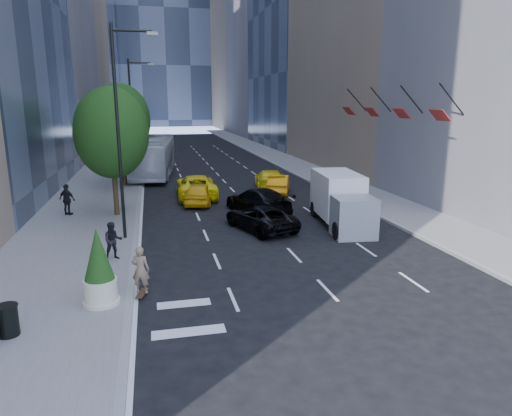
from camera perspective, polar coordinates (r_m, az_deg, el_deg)
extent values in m
plane|color=black|center=(20.38, 2.09, -6.11)|extent=(160.00, 160.00, 0.00)
cube|color=slate|center=(49.18, -17.51, 4.79)|extent=(6.00, 120.00, 0.15)
cube|color=slate|center=(51.27, 4.24, 5.68)|extent=(4.00, 120.00, 0.15)
cube|color=#7C6E56|center=(121.05, 0.13, 21.85)|extent=(20.00, 24.00, 50.00)
cylinder|color=black|center=(22.67, -16.83, 8.63)|extent=(0.16, 0.16, 10.00)
cylinder|color=black|center=(22.79, -15.26, 20.61)|extent=(1.80, 0.12, 0.12)
cube|color=#99998C|center=(22.77, -12.83, 20.49)|extent=(0.50, 0.22, 0.15)
cylinder|color=black|center=(40.63, -15.27, 10.49)|extent=(0.16, 0.16, 10.00)
cylinder|color=black|center=(40.69, -14.36, 17.18)|extent=(1.80, 0.12, 0.12)
cube|color=#99998C|center=(40.68, -13.03, 17.11)|extent=(0.50, 0.22, 0.15)
cylinder|color=#2F2312|center=(28.10, -17.18, 2.33)|extent=(0.30, 0.30, 3.15)
ellipsoid|color=#11370F|center=(27.71, -17.63, 8.95)|extent=(4.20, 4.20, 5.25)
cylinder|color=#2F2312|center=(37.95, -16.18, 5.25)|extent=(0.30, 0.30, 3.38)
ellipsoid|color=#11370F|center=(37.66, -16.52, 10.51)|extent=(4.50, 4.50, 5.62)
cylinder|color=#2F2312|center=(50.87, -15.43, 6.93)|extent=(0.30, 0.30, 2.93)
ellipsoid|color=#11370F|center=(50.66, -15.64, 10.33)|extent=(3.90, 3.90, 4.88)
cylinder|color=black|center=(58.72, -14.42, 8.88)|extent=(0.14, 0.14, 5.20)
imported|color=black|center=(58.63, -14.51, 10.44)|extent=(2.48, 0.53, 1.00)
cylinder|color=black|center=(27.76, 23.27, 12.39)|extent=(1.75, 0.08, 1.75)
cube|color=maroon|center=(27.40, 21.98, 10.72)|extent=(0.64, 1.30, 0.64)
cylinder|color=black|center=(31.10, 18.88, 12.71)|extent=(1.75, 0.08, 1.75)
cube|color=maroon|center=(30.78, 17.71, 11.21)|extent=(0.64, 1.30, 0.64)
cylinder|color=black|center=(34.58, 15.35, 12.92)|extent=(1.75, 0.08, 1.75)
cube|color=maroon|center=(34.29, 14.28, 11.56)|extent=(0.64, 1.30, 0.64)
cylinder|color=black|center=(38.16, 12.47, 13.06)|extent=(1.75, 0.08, 1.75)
cube|color=maroon|center=(37.90, 11.50, 11.82)|extent=(0.64, 1.30, 0.64)
imported|color=#866D53|center=(16.65, -14.21, -7.89)|extent=(0.71, 0.56, 1.72)
imported|color=black|center=(24.42, 0.55, -1.19)|extent=(3.66, 5.27, 1.34)
imported|color=black|center=(27.92, 0.24, 0.90)|extent=(3.70, 5.87, 1.59)
imported|color=#EAAF0C|center=(30.81, -7.06, 1.86)|extent=(2.71, 4.62, 1.48)
imported|color=#FF980D|center=(34.38, 2.84, 3.06)|extent=(2.81, 4.50, 1.40)
imported|color=#FFEA0D|center=(33.03, -7.48, 2.74)|extent=(2.85, 5.90, 1.62)
imported|color=#FFE90D|center=(35.72, 1.73, 3.56)|extent=(3.02, 5.58, 1.54)
imported|color=silver|center=(43.47, -12.63, 6.33)|extent=(4.43, 13.09, 3.58)
cube|color=white|center=(26.21, 10.10, 1.79)|extent=(2.57, 4.30, 2.40)
cube|color=gray|center=(23.54, 12.13, -1.15)|extent=(2.23, 1.99, 2.05)
cylinder|color=black|center=(23.08, 10.14, -2.83)|extent=(0.41, 0.92, 0.89)
cylinder|color=black|center=(23.68, 14.48, -2.64)|extent=(0.41, 0.92, 0.89)
cylinder|color=black|center=(27.56, 7.30, -0.11)|extent=(0.41, 0.92, 0.89)
cylinder|color=black|center=(28.06, 11.00, -0.01)|extent=(0.41, 0.92, 0.89)
imported|color=black|center=(20.30, -17.45, -3.94)|extent=(0.88, 0.74, 1.63)
imported|color=black|center=(29.14, -22.53, 0.98)|extent=(1.16, 0.97, 1.86)
cylinder|color=black|center=(15.22, -28.62, -12.31)|extent=(0.59, 0.59, 0.88)
cylinder|color=beige|center=(16.24, -18.82, -9.80)|extent=(1.08, 1.08, 0.87)
cone|color=#11370F|center=(15.79, -19.17, -5.45)|extent=(0.97, 0.97, 1.73)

